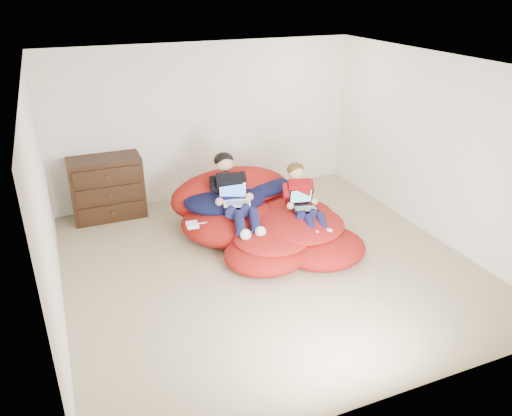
# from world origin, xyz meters

# --- Properties ---
(room_shell) EXTENTS (5.10, 5.10, 2.77)m
(room_shell) POSITION_xyz_m (0.00, 0.00, 0.22)
(room_shell) COLOR tan
(room_shell) RESTS_ON ground
(dresser) EXTENTS (1.06, 0.59, 0.95)m
(dresser) POSITION_xyz_m (-1.69, 2.22, 0.48)
(dresser) COLOR black
(dresser) RESTS_ON ground
(beanbag_pile) EXTENTS (2.24, 2.49, 0.88)m
(beanbag_pile) POSITION_xyz_m (0.22, 0.72, 0.27)
(beanbag_pile) COLOR #B01813
(beanbag_pile) RESTS_ON ground
(cream_pillow) EXTENTS (0.41, 0.26, 0.26)m
(cream_pillow) POSITION_xyz_m (-0.32, 1.51, 0.62)
(cream_pillow) COLOR beige
(cream_pillow) RESTS_ON beanbag_pile
(older_boy) EXTENTS (0.46, 1.30, 0.81)m
(older_boy) POSITION_xyz_m (-0.15, 0.87, 0.71)
(older_boy) COLOR black
(older_boy) RESTS_ON beanbag_pile
(younger_boy) EXTENTS (0.41, 1.01, 0.76)m
(younger_boy) POSITION_xyz_m (0.70, 0.44, 0.65)
(younger_boy) COLOR #AA0F16
(younger_boy) RESTS_ON beanbag_pile
(laptop_white) EXTENTS (0.42, 0.44, 0.26)m
(laptop_white) POSITION_xyz_m (-0.15, 0.77, 0.65)
(laptop_white) COLOR white
(laptop_white) RESTS_ON older_boy
(laptop_black) EXTENTS (0.37, 0.34, 0.24)m
(laptop_black) POSITION_xyz_m (0.70, 0.40, 0.57)
(laptop_black) COLOR black
(laptop_black) RESTS_ON younger_boy
(power_adapter) EXTENTS (0.16, 0.16, 0.06)m
(power_adapter) POSITION_xyz_m (-0.81, 0.62, 0.42)
(power_adapter) COLOR white
(power_adapter) RESTS_ON beanbag_pile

